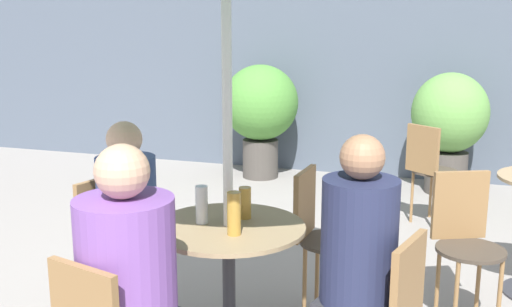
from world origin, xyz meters
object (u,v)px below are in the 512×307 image
object	(u,v)px
seated_person_0	(130,212)
potted_plant_1	(449,121)
beer_glass_2	(245,203)
seated_person_2	(356,256)
bistro_chair_4	(428,164)
potted_plant_0	(260,108)
seated_person_1	(130,277)
cafe_table_near	(229,272)
bistro_chair_5	(319,228)
beer_glass_0	(202,205)
beer_glass_1	(234,214)
bistro_chair_6	(465,233)
bistro_chair_0	(113,241)

from	to	relation	value
seated_person_0	potted_plant_1	size ratio (longest dim) A/B	0.98
beer_glass_2	seated_person_0	bearing A→B (deg)	176.46
seated_person_0	seated_person_2	world-z (taller)	seated_person_2
bistro_chair_4	potted_plant_0	bearing A→B (deg)	5.49
seated_person_1	potted_plant_1	bearing A→B (deg)	-89.23
cafe_table_near	bistro_chair_5	xyz separation A→B (m)	(0.26, 0.73, -0.00)
potted_plant_0	potted_plant_1	world-z (taller)	potted_plant_0
beer_glass_0	beer_glass_1	world-z (taller)	beer_glass_1
seated_person_0	beer_glass_1	xyz separation A→B (m)	(0.67, -0.27, 0.14)
seated_person_2	beer_glass_2	world-z (taller)	seated_person_2
bistro_chair_5	seated_person_1	bearing A→B (deg)	166.92
bistro_chair_4	seated_person_0	world-z (taller)	seated_person_0
beer_glass_0	potted_plant_0	size ratio (longest dim) A/B	0.14
seated_person_1	potted_plant_0	distance (m)	4.35
beer_glass_0	potted_plant_0	xyz separation A→B (m)	(-0.90, 3.67, -0.08)
bistro_chair_5	beer_glass_2	size ratio (longest dim) A/B	5.69
cafe_table_near	potted_plant_1	world-z (taller)	potted_plant_1
bistro_chair_5	beer_glass_1	size ratio (longest dim) A/B	4.46
bistro_chair_5	seated_person_1	distance (m)	1.41
bistro_chair_6	beer_glass_1	distance (m)	1.44
bistro_chair_4	seated_person_1	distance (m)	3.29
bistro_chair_4	beer_glass_1	world-z (taller)	beer_glass_1
seated_person_0	beer_glass_2	bearing A→B (deg)	-78.57
beer_glass_1	potted_plant_1	xyz separation A→B (m)	(0.85, 3.76, -0.13)
cafe_table_near	seated_person_0	distance (m)	0.65
seated_person_0	seated_person_2	size ratio (longest dim) A/B	0.95
seated_person_1	potted_plant_0	xyz separation A→B (m)	(-0.86, 4.26, 0.03)
beer_glass_0	potted_plant_1	world-z (taller)	potted_plant_1
bistro_chair_0	potted_plant_1	world-z (taller)	potted_plant_1
cafe_table_near	beer_glass_1	size ratio (longest dim) A/B	3.94
bistro_chair_6	beer_glass_2	size ratio (longest dim) A/B	5.69
bistro_chair_0	bistro_chair_4	size ratio (longest dim) A/B	1.00
cafe_table_near	seated_person_0	size ratio (longest dim) A/B	0.64
seated_person_1	potted_plant_1	distance (m)	4.38
beer_glass_0	seated_person_2	bearing A→B (deg)	-11.99
beer_glass_0	beer_glass_1	bearing A→B (deg)	-27.52
bistro_chair_4	bistro_chair_6	distance (m)	1.67
bistro_chair_6	beer_glass_2	xyz separation A→B (m)	(-1.00, -0.78, 0.30)
cafe_table_near	bistro_chair_4	xyz separation A→B (m)	(0.78, 2.55, -0.00)
bistro_chair_6	bistro_chair_0	bearing A→B (deg)	177.75
seated_person_0	bistro_chair_6	bearing A→B (deg)	-50.66
beer_glass_0	beer_glass_1	distance (m)	0.22
bistro_chair_0	bistro_chair_6	size ratio (longest dim) A/B	1.00
seated_person_1	bistro_chair_0	bearing A→B (deg)	-39.30
seated_person_0	potted_plant_0	bearing A→B (deg)	21.85
bistro_chair_5	bistro_chair_4	bearing A→B (deg)	-11.49
cafe_table_near	bistro_chair_0	size ratio (longest dim) A/B	0.88
cafe_table_near	bistro_chair_6	size ratio (longest dim) A/B	0.88
cafe_table_near	potted_plant_1	size ratio (longest dim) A/B	0.63
beer_glass_1	beer_glass_2	bearing A→B (deg)	97.44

